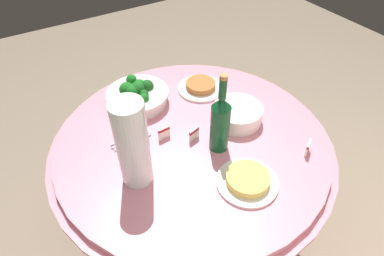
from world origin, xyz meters
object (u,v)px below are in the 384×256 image
(decorative_fruit_vase, at_px, (133,149))
(food_plate_peanuts, at_px, (201,87))
(label_placard_front, at_px, (164,132))
(broccoli_bowl, at_px, (137,95))
(plate_stack, at_px, (237,114))
(label_placard_rear, at_px, (194,134))
(food_plate_noodles, at_px, (247,180))
(wine_bottle, at_px, (220,122))
(serving_tongs, at_px, (129,140))
(label_placard_mid, at_px, (308,147))

(decorative_fruit_vase, bearing_deg, food_plate_peanuts, -145.30)
(label_placard_front, bearing_deg, broccoli_bowl, -90.58)
(plate_stack, relative_size, label_placard_rear, 3.82)
(food_plate_peanuts, bearing_deg, label_placard_rear, 52.97)
(label_placard_front, height_order, label_placard_rear, same)
(plate_stack, height_order, food_plate_peanuts, plate_stack)
(decorative_fruit_vase, relative_size, label_placard_rear, 6.18)
(food_plate_noodles, relative_size, label_placard_front, 4.00)
(wine_bottle, height_order, label_placard_rear, wine_bottle)
(broccoli_bowl, xyz_separation_m, label_placard_front, (0.00, 0.26, -0.02))
(plate_stack, distance_m, decorative_fruit_vase, 0.51)
(serving_tongs, bearing_deg, label_placard_mid, 143.28)
(broccoli_bowl, distance_m, plate_stack, 0.46)
(food_plate_peanuts, distance_m, label_placard_front, 0.37)
(decorative_fruit_vase, xyz_separation_m, food_plate_peanuts, (-0.48, -0.33, -0.13))
(food_plate_noodles, xyz_separation_m, food_plate_peanuts, (-0.16, -0.56, -0.00))
(food_plate_noodles, bearing_deg, wine_bottle, -95.00)
(plate_stack, distance_m, serving_tongs, 0.46)
(broccoli_bowl, distance_m, food_plate_peanuts, 0.31)
(broccoli_bowl, distance_m, serving_tongs, 0.25)
(wine_bottle, relative_size, label_placard_front, 6.11)
(broccoli_bowl, relative_size, label_placard_mid, 5.09)
(wine_bottle, height_order, food_plate_noodles, wine_bottle)
(food_plate_noodles, bearing_deg, serving_tongs, -56.91)
(label_placard_front, bearing_deg, food_plate_noodles, 111.50)
(plate_stack, relative_size, label_placard_mid, 3.82)
(plate_stack, height_order, label_placard_front, plate_stack)
(broccoli_bowl, distance_m, label_placard_rear, 0.35)
(decorative_fruit_vase, bearing_deg, broccoli_bowl, -114.44)
(label_placard_rear, bearing_deg, food_plate_noodles, 98.18)
(plate_stack, distance_m, label_placard_front, 0.32)
(serving_tongs, relative_size, food_plate_noodles, 0.76)
(broccoli_bowl, distance_m, label_placard_mid, 0.76)
(label_placard_front, bearing_deg, label_placard_rear, 144.91)
(serving_tongs, bearing_deg, decorative_fruit_vase, 75.85)
(food_plate_noodles, bearing_deg, label_placard_mid, 179.22)
(wine_bottle, xyz_separation_m, label_placard_mid, (-0.27, 0.21, -0.10))
(broccoli_bowl, bearing_deg, label_placard_front, 89.42)
(decorative_fruit_vase, bearing_deg, food_plate_noodles, 144.41)
(plate_stack, height_order, wine_bottle, wine_bottle)
(decorative_fruit_vase, xyz_separation_m, label_placard_mid, (-0.61, 0.23, -0.12))
(broccoli_bowl, relative_size, label_placard_rear, 5.09)
(serving_tongs, height_order, label_placard_front, label_placard_front)
(wine_bottle, relative_size, decorative_fruit_vase, 0.99)
(plate_stack, relative_size, decorative_fruit_vase, 0.62)
(label_placard_mid, xyz_separation_m, label_placard_rear, (0.33, -0.29, 0.00))
(wine_bottle, bearing_deg, food_plate_noodles, 85.00)
(serving_tongs, xyz_separation_m, label_placard_mid, (-0.56, 0.42, 0.03))
(label_placard_front, distance_m, label_placard_rear, 0.12)
(food_plate_noodles, bearing_deg, decorative_fruit_vase, -35.59)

